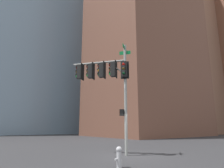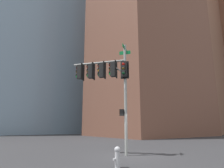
# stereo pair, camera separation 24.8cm
# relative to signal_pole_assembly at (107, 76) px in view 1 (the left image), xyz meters

# --- Properties ---
(ground_plane) EXTENTS (200.00, 200.00, 0.00)m
(ground_plane) POSITION_rel_signal_pole_assembly_xyz_m (-0.89, 1.17, -5.02)
(ground_plane) COLOR #2D2D30
(signal_pole_assembly) EXTENTS (2.85, 3.42, 7.11)m
(signal_pole_assembly) POSITION_rel_signal_pole_assembly_xyz_m (0.00, 0.00, 0.00)
(signal_pole_assembly) COLOR gray
(signal_pole_assembly) RESTS_ON ground_plane
(fire_hydrant) EXTENTS (0.34, 0.26, 0.87)m
(fire_hydrant) POSITION_rel_signal_pole_assembly_xyz_m (1.82, 3.52, -4.55)
(fire_hydrant) COLOR #B2B2B7
(fire_hydrant) RESTS_ON ground_plane
(building_brick_nearside) EXTENTS (21.29, 17.14, 50.38)m
(building_brick_nearside) POSITION_rel_signal_pole_assembly_xyz_m (-22.40, -17.80, 20.17)
(building_brick_nearside) COLOR brown
(building_brick_nearside) RESTS_ON ground_plane
(building_brick_midblock) EXTENTS (20.06, 16.45, 42.72)m
(building_brick_midblock) POSITION_rel_signal_pole_assembly_xyz_m (-43.51, -20.10, 16.34)
(building_brick_midblock) COLOR #845B47
(building_brick_midblock) RESTS_ON ground_plane
(building_glass_tower) EXTENTS (31.60, 31.23, 66.68)m
(building_glass_tower) POSITION_rel_signal_pole_assembly_xyz_m (-6.00, -51.16, 28.32)
(building_glass_tower) COLOR #7A99B2
(building_glass_tower) RESTS_ON ground_plane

